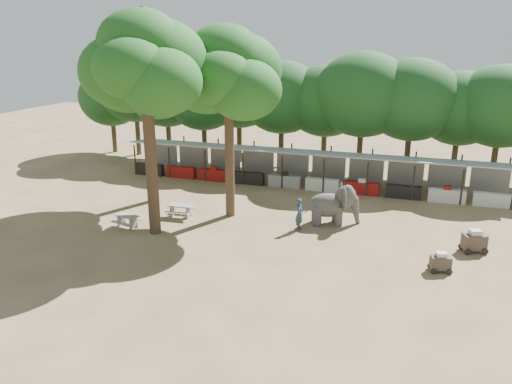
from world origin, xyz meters
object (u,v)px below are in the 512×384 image
(yard_tree_back, at_px, (227,74))
(cart_front, at_px, (441,262))
(yard_tree_center, at_px, (144,65))
(yard_tree_left, at_px, (144,76))
(elephant, at_px, (334,205))
(picnic_table_far, at_px, (181,209))
(picnic_table_near, at_px, (127,219))
(handler, at_px, (300,214))
(cart_back, at_px, (474,241))

(yard_tree_back, relative_size, cart_front, 10.03)
(yard_tree_center, bearing_deg, yard_tree_left, 120.96)
(elephant, height_order, picnic_table_far, elephant)
(picnic_table_near, height_order, picnic_table_far, picnic_table_far)
(handler, bearing_deg, elephant, -50.31)
(picnic_table_far, bearing_deg, elephant, 6.91)
(elephant, distance_m, handler, 2.31)
(yard_tree_center, distance_m, picnic_table_far, 9.09)
(yard_tree_left, relative_size, yard_tree_back, 0.97)
(picnic_table_near, distance_m, cart_front, 17.16)
(picnic_table_far, xyz_separation_m, cart_back, (16.65, -0.05, 0.09))
(yard_tree_back, height_order, handler, yard_tree_back)
(cart_front, bearing_deg, picnic_table_far, 153.78)
(elephant, bearing_deg, cart_back, -31.16)
(yard_tree_back, distance_m, picnic_table_far, 8.58)
(yard_tree_center, bearing_deg, picnic_table_far, 82.81)
(cart_front, bearing_deg, yard_tree_center, 163.64)
(yard_tree_center, distance_m, cart_front, 17.62)
(elephant, bearing_deg, yard_tree_center, -173.01)
(picnic_table_near, bearing_deg, elephant, 31.97)
(yard_tree_center, distance_m, elephant, 13.11)
(yard_tree_left, relative_size, picnic_table_near, 6.77)
(yard_tree_center, height_order, picnic_table_far, yard_tree_center)
(elephant, bearing_deg, picnic_table_near, -177.13)
(yard_tree_center, distance_m, cart_back, 19.21)
(handler, relative_size, picnic_table_far, 1.14)
(yard_tree_left, distance_m, picnic_table_far, 8.72)
(elephant, distance_m, picnic_table_near, 12.08)
(yard_tree_center, distance_m, yard_tree_back, 5.04)
(yard_tree_left, distance_m, cart_back, 21.51)
(picnic_table_far, height_order, cart_back, cart_back)
(yard_tree_back, bearing_deg, yard_tree_center, -126.86)
(yard_tree_back, xyz_separation_m, elephant, (6.42, 0.35, -7.35))
(yard_tree_left, relative_size, yard_tree_center, 0.92)
(yard_tree_center, bearing_deg, cart_back, 8.57)
(yard_tree_back, bearing_deg, elephant, 3.12)
(handler, distance_m, picnic_table_far, 7.44)
(yard_tree_center, height_order, elephant, yard_tree_center)
(yard_tree_back, height_order, picnic_table_near, yard_tree_back)
(yard_tree_back, height_order, cart_back, yard_tree_back)
(handler, xyz_separation_m, cart_back, (9.22, -0.22, -0.35))
(yard_tree_center, relative_size, cart_back, 8.35)
(elephant, xyz_separation_m, cart_front, (5.88, -4.72, -0.71))
(picnic_table_near, xyz_separation_m, cart_back, (18.83, 2.46, 0.14))
(picnic_table_far, relative_size, cart_front, 1.46)
(elephant, xyz_separation_m, picnic_table_near, (-11.28, -4.26, -0.73))
(elephant, distance_m, cart_back, 7.79)
(yard_tree_center, xyz_separation_m, cart_back, (16.98, 2.56, -8.61))
(yard_tree_center, height_order, handler, yard_tree_center)
(handler, height_order, cart_front, handler)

